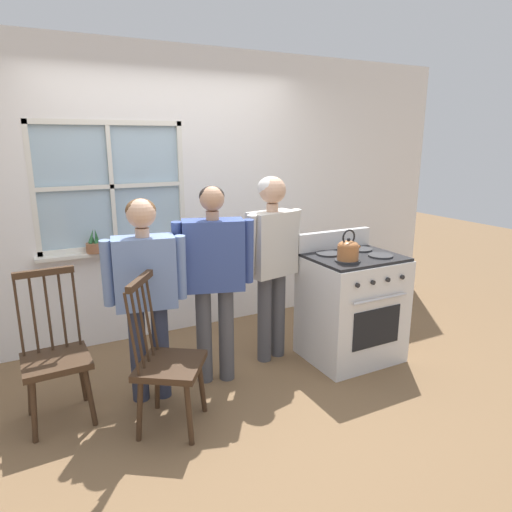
% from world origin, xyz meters
% --- Properties ---
extents(ground_plane, '(16.00, 16.00, 0.00)m').
position_xyz_m(ground_plane, '(0.00, 0.00, 0.00)').
color(ground_plane, brown).
extents(wall_back, '(6.40, 0.16, 2.70)m').
position_xyz_m(wall_back, '(0.03, 1.40, 1.34)').
color(wall_back, white).
rests_on(wall_back, ground_plane).
extents(chair_by_window, '(0.43, 0.42, 1.04)m').
position_xyz_m(chair_by_window, '(-1.20, 0.27, 0.45)').
color(chair_by_window, '#3D2819').
rests_on(chair_by_window, ground_plane).
extents(chair_near_wall, '(0.57, 0.57, 1.04)m').
position_xyz_m(chair_near_wall, '(-0.56, -0.15, 0.45)').
color(chair_near_wall, '#3D2819').
rests_on(chair_near_wall, ground_plane).
extents(person_elderly_left, '(0.58, 0.28, 1.49)m').
position_xyz_m(person_elderly_left, '(-0.58, 0.24, 0.90)').
color(person_elderly_left, '#2D3347').
rests_on(person_elderly_left, ground_plane).
extents(person_teen_center, '(0.61, 0.33, 1.54)m').
position_xyz_m(person_teen_center, '(-0.05, 0.27, 0.93)').
color(person_teen_center, '#4C4C51').
rests_on(person_teen_center, ground_plane).
extents(person_adult_right, '(0.57, 0.29, 1.58)m').
position_xyz_m(person_adult_right, '(0.53, 0.40, 0.98)').
color(person_adult_right, '#4C4C51').
rests_on(person_adult_right, ground_plane).
extents(stove, '(0.77, 0.68, 1.08)m').
position_xyz_m(stove, '(1.15, 0.10, 0.47)').
color(stove, silver).
rests_on(stove, ground_plane).
extents(kettle, '(0.21, 0.17, 0.25)m').
position_xyz_m(kettle, '(0.98, -0.03, 1.02)').
color(kettle, '#A86638').
rests_on(kettle, stove).
extents(potted_plant, '(0.15, 0.15, 0.22)m').
position_xyz_m(potted_plant, '(-0.75, 1.31, 0.96)').
color(potted_plant, '#935B3D').
rests_on(potted_plant, wall_back).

